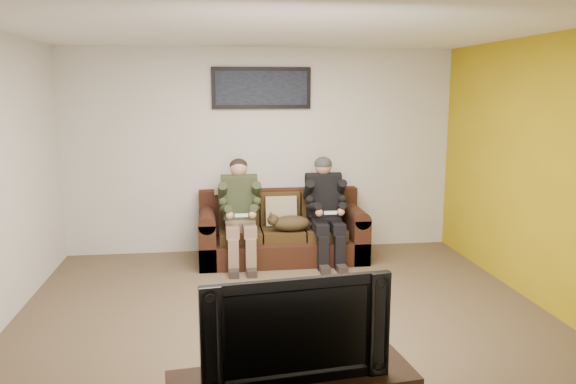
{
  "coord_description": "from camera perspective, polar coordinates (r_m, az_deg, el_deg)",
  "views": [
    {
      "loc": [
        -0.63,
        -4.93,
        2.08
      ],
      "look_at": [
        0.19,
        1.2,
        0.95
      ],
      "focal_mm": 35.0,
      "sensor_mm": 36.0,
      "label": 1
    }
  ],
  "objects": [
    {
      "name": "television",
      "position": [
        3.28,
        0.49,
        -13.32
      ],
      "size": [
        1.08,
        0.26,
        0.62
      ],
      "primitive_type": "imported",
      "rotation": [
        0.0,
        0.0,
        0.11
      ],
      "color": "black",
      "rests_on": "tv_stand"
    },
    {
      "name": "framed_poster",
      "position": [
        7.17,
        -2.71,
        10.51
      ],
      "size": [
        1.25,
        0.05,
        0.52
      ],
      "color": "black",
      "rests_on": "wall_back"
    },
    {
      "name": "sofa",
      "position": [
        7.02,
        -0.68,
        -4.21
      ],
      "size": [
        2.03,
        0.88,
        0.83
      ],
      "color": "black",
      "rests_on": "ground"
    },
    {
      "name": "accent_wall_right",
      "position": [
        5.88,
        24.48,
        1.81
      ],
      "size": [
        0.0,
        4.5,
        4.5
      ],
      "primitive_type": "plane",
      "rotation": [
        1.57,
        0.0,
        -1.57
      ],
      "color": "#B49812",
      "rests_on": "ground"
    },
    {
      "name": "cat",
      "position": [
        6.74,
        0.14,
        -3.16
      ],
      "size": [
        0.66,
        0.26,
        0.24
      ],
      "color": "#4D3A1E",
      "rests_on": "sofa"
    },
    {
      "name": "ceiling",
      "position": [
        4.99,
        -0.36,
        16.34
      ],
      "size": [
        5.0,
        5.0,
        0.0
      ],
      "primitive_type": "plane",
      "rotation": [
        3.14,
        0.0,
        0.0
      ],
      "color": "silver",
      "rests_on": "ground"
    },
    {
      "name": "person_left",
      "position": [
        6.73,
        -4.91,
        -1.51
      ],
      "size": [
        0.51,
        0.87,
        1.26
      ],
      "color": "#806750",
      "rests_on": "sofa"
    },
    {
      "name": "wall_back",
      "position": [
        7.25,
        -2.62,
        4.17
      ],
      "size": [
        5.0,
        0.0,
        5.0
      ],
      "primitive_type": "plane",
      "rotation": [
        1.57,
        0.0,
        0.0
      ],
      "color": "beige",
      "rests_on": "ground"
    },
    {
      "name": "wall_front",
      "position": [
        2.86,
        5.44,
        -5.51
      ],
      "size": [
        5.0,
        0.0,
        5.0
      ],
      "primitive_type": "plane",
      "rotation": [
        -1.57,
        0.0,
        0.0
      ],
      "color": "beige",
      "rests_on": "ground"
    },
    {
      "name": "person_right",
      "position": [
        6.86,
        3.81,
        -1.24
      ],
      "size": [
        0.51,
        0.86,
        1.27
      ],
      "color": "black",
      "rests_on": "sofa"
    },
    {
      "name": "throw_blanket",
      "position": [
        7.12,
        -5.84,
        0.18
      ],
      "size": [
        0.41,
        0.2,
        0.07
      ],
      "primitive_type": "cube",
      "color": "#C4B190",
      "rests_on": "sofa"
    },
    {
      "name": "floor",
      "position": [
        5.38,
        -0.33,
        -12.36
      ],
      "size": [
        5.0,
        5.0,
        0.0
      ],
      "primitive_type": "plane",
      "color": "brown",
      "rests_on": "ground"
    },
    {
      "name": "throw_pillow",
      "position": [
        7.0,
        -0.72,
        -1.94
      ],
      "size": [
        0.39,
        0.18,
        0.38
      ],
      "primitive_type": "cube",
      "rotation": [
        -0.21,
        0.0,
        0.0
      ],
      "color": "tan",
      "rests_on": "sofa"
    },
    {
      "name": "wall_right",
      "position": [
        5.89,
        24.56,
        1.81
      ],
      "size": [
        0.0,
        4.5,
        4.5
      ],
      "primitive_type": "plane",
      "rotation": [
        1.57,
        0.0,
        -1.57
      ],
      "color": "beige",
      "rests_on": "ground"
    }
  ]
}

